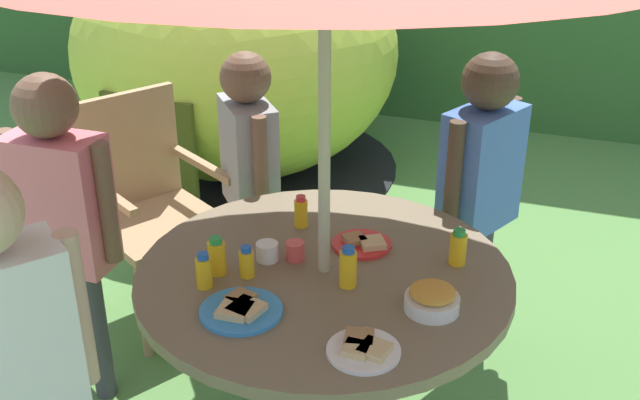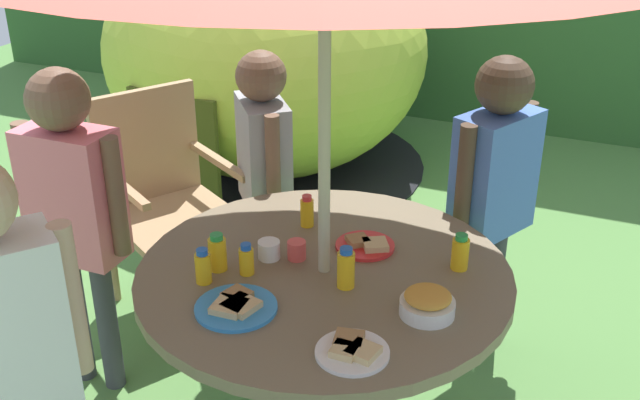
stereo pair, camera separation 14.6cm
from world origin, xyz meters
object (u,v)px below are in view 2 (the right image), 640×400
Objects in this scene: juice_bottle_center_back at (203,267)px; cup_near at (270,249)px; child_in_blue_shirt at (495,174)px; garden_table at (324,305)px; juice_bottle_front_edge at (246,260)px; dome_tent at (266,51)px; juice_bottle_far_right at (218,253)px; juice_bottle_mid_right at (307,212)px; child_in_grey_shirt at (264,154)px; cup_far at (297,250)px; juice_bottle_center_front at (460,253)px; juice_bottle_mid_left at (346,269)px; plate_near_right at (352,350)px; snack_bowl at (427,303)px; child_in_pink_shirt at (73,195)px; wooden_chair at (163,192)px; plate_near_left at (366,245)px; plate_far_left at (236,306)px.

juice_bottle_center_back reaches higher than cup_near.
child_in_blue_shirt reaches higher than cup_near.
garden_table is 11.37× the size of juice_bottle_front_edge.
cup_near is at bearing -58.63° from dome_tent.
juice_bottle_mid_right is at bearing 69.86° from juice_bottle_far_right.
child_in_grey_shirt is 0.57m from juice_bottle_mid_right.
juice_bottle_mid_right is at bearing 105.52° from cup_far.
juice_bottle_center_front is 1.05× the size of juice_bottle_center_back.
plate_near_right is at bearing -65.60° from juice_bottle_mid_left.
cup_far is at bearing 18.69° from cup_near.
snack_bowl is at bearing 8.33° from juice_bottle_center_back.
child_in_grey_shirt is 10.44× the size of juice_bottle_center_back.
snack_bowl is 0.27m from juice_bottle_mid_left.
child_in_pink_shirt is 1.23m from plate_near_right.
juice_bottle_center_back reaches higher than plate_near_right.
plate_near_right is at bearing 18.74° from child_in_blue_shirt.
garden_table is 0.41m from juice_bottle_center_back.
juice_bottle_center_front is at bearing 74.24° from plate_near_right.
snack_bowl is (0.36, -0.11, 0.17)m from garden_table.
juice_bottle_mid_left is (1.10, -0.66, 0.24)m from wooden_chair.
juice_bottle_center_front is at bearing 7.26° from child_in_pink_shirt.
child_in_blue_shirt is at bearing -35.65° from dome_tent.
snack_bowl is at bearing -86.57° from wooden_chair.
garden_table is 0.95× the size of child_in_blue_shirt.
juice_bottle_center_front is at bearing 28.89° from juice_bottle_center_back.
garden_table is at bearing 147.50° from juice_bottle_mid_left.
child_in_blue_shirt is 0.66m from plate_near_left.
juice_bottle_far_right is 0.40m from juice_bottle_mid_right.
wooden_chair is 1.09m from juice_bottle_front_edge.
child_in_pink_shirt reaches higher than cup_near.
dome_tent reaches higher than juice_bottle_front_edge.
juice_bottle_far_right is 1.03× the size of juice_bottle_center_front.
wooden_chair is at bearing 148.97° from juice_bottle_mid_left.
plate_far_left is (0.80, -0.29, -0.08)m from child_in_pink_shirt.
child_in_blue_shirt is 7.86× the size of snack_bowl.
wooden_chair reaches higher than snack_bowl.
plate_far_left is at bearing -87.82° from juice_bottle_mid_right.
juice_bottle_center_back reaches higher than snack_bowl.
plate_far_left is 1.80× the size of juice_bottle_mid_left.
juice_bottle_far_right is (0.64, -0.11, -0.03)m from child_in_pink_shirt.
juice_bottle_center_back reaches higher than plate_near_left.
child_in_grey_shirt is at bearing 107.03° from juice_bottle_far_right.
juice_bottle_center_front is at bearing 27.10° from child_in_blue_shirt.
snack_bowl is 0.57m from juice_bottle_front_edge.
juice_bottle_far_right is (-0.54, 0.24, 0.04)m from plate_near_right.
child_in_grey_shirt is 19.37× the size of cup_far.
child_in_blue_shirt reaches higher than snack_bowl.
cup_near is at bearing -161.31° from cup_far.
child_in_pink_shirt is (0.34, -2.18, 0.07)m from dome_tent.
plate_far_left is 0.34m from juice_bottle_mid_left.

